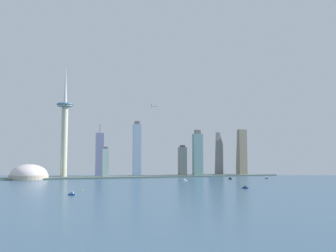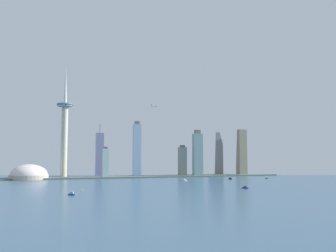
% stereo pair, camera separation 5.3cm
% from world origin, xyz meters
% --- Properties ---
extents(ground_plane, '(6000.00, 6000.00, 0.00)m').
position_xyz_m(ground_plane, '(0.00, 0.00, 0.00)').
color(ground_plane, '#395B77').
extents(waterfront_pier, '(706.63, 68.40, 2.92)m').
position_xyz_m(waterfront_pier, '(0.00, 500.29, 1.46)').
color(waterfront_pier, '#51655E').
rests_on(waterfront_pier, ground).
extents(observation_tower, '(41.14, 41.14, 281.53)m').
position_xyz_m(observation_tower, '(-212.01, 527.30, 129.06)').
color(observation_tower, beige).
rests_on(observation_tower, ground).
extents(stadium_dome, '(85.95, 85.95, 48.09)m').
position_xyz_m(stadium_dome, '(-288.91, 495.53, 9.29)').
color(stadium_dome, '#B5A78F').
rests_on(stadium_dome, ground).
extents(skyscraper_0, '(25.39, 14.11, 122.66)m').
position_xyz_m(skyscraper_0, '(126.97, 489.55, 58.00)').
color(skyscraper_0, gray).
rests_on(skyscraper_0, ground).
extents(skyscraper_1, '(16.26, 15.41, 93.14)m').
position_xyz_m(skyscraper_1, '(142.28, 572.19, 44.17)').
color(skyscraper_1, slate).
rests_on(skyscraper_1, ground).
extents(skyscraper_2, '(16.58, 17.65, 102.48)m').
position_xyz_m(skyscraper_2, '(247.20, 601.36, 48.46)').
color(skyscraper_2, '#ADB8C0').
rests_on(skyscraper_2, ground).
extents(skyscraper_3, '(14.73, 13.08, 75.80)m').
position_xyz_m(skyscraper_3, '(-114.95, 494.51, 36.38)').
color(skyscraper_3, '#A3C2B9').
rests_on(skyscraper_3, ground).
extents(skyscraper_4, '(21.18, 14.10, 149.67)m').
position_xyz_m(skyscraper_4, '(-17.35, 577.51, 72.05)').
color(skyscraper_4, '#8BA9CA').
rests_on(skyscraper_4, ground).
extents(skyscraper_5, '(17.54, 22.47, 82.00)m').
position_xyz_m(skyscraper_5, '(87.99, 500.28, 39.32)').
color(skyscraper_5, gray).
rests_on(skyscraper_5, ground).
extents(skyscraper_6, '(20.43, 13.67, 139.26)m').
position_xyz_m(skyscraper_6, '(-119.97, 571.47, 57.43)').
color(skyscraper_6, slate).
rests_on(skyscraper_6, ground).
extents(skyscraper_7, '(23.40, 22.64, 127.23)m').
position_xyz_m(skyscraper_7, '(264.86, 502.51, 63.61)').
color(skyscraper_7, gray).
rests_on(skyscraper_7, ground).
extents(skyscraper_8, '(21.42, 14.84, 89.33)m').
position_xyz_m(skyscraper_8, '(211.57, 577.34, 44.67)').
color(skyscraper_8, slate).
rests_on(skyscraper_8, ground).
extents(skyscraper_9, '(20.08, 13.43, 119.83)m').
position_xyz_m(skyscraper_9, '(206.71, 526.62, 59.91)').
color(skyscraper_9, slate).
rests_on(skyscraper_9, ground).
extents(skyscraper_10, '(13.32, 17.37, 64.18)m').
position_xyz_m(skyscraper_10, '(287.12, 541.99, 32.09)').
color(skyscraper_10, slate).
rests_on(skyscraper_10, ground).
extents(boat_0, '(9.76, 11.10, 4.02)m').
position_xyz_m(boat_0, '(32.07, 339.48, 1.44)').
color(boat_0, white).
rests_on(boat_0, ground).
extents(boat_1, '(6.70, 2.49, 7.94)m').
position_xyz_m(boat_1, '(244.85, 350.89, 1.49)').
color(boat_1, '#16242D').
rests_on(boat_1, ground).
extents(boat_2, '(9.53, 7.38, 4.68)m').
position_xyz_m(boat_2, '(-211.96, 114.46, 1.69)').
color(boat_2, '#1A508C').
rests_on(boat_2, ground).
extents(boat_3, '(10.38, 17.18, 4.20)m').
position_xyz_m(boat_3, '(151.07, 354.84, 1.51)').
color(boat_3, black).
rests_on(boat_3, ground).
extents(boat_4, '(8.55, 12.25, 10.10)m').
position_xyz_m(boat_4, '(61.76, 132.78, 1.47)').
color(boat_4, navy).
rests_on(boat_4, ground).
extents(channel_buoy_0, '(1.59, 1.59, 2.37)m').
position_xyz_m(channel_buoy_0, '(-114.25, 353.72, 1.18)').
color(channel_buoy_0, '#E54C19').
rests_on(channel_buoy_0, ground).
extents(channel_buoy_1, '(1.36, 1.36, 2.96)m').
position_xyz_m(channel_buoy_1, '(-193.00, 176.37, 1.48)').
color(channel_buoy_1, yellow).
rests_on(channel_buoy_1, ground).
extents(channel_buoy_2, '(1.87, 1.87, 2.35)m').
position_xyz_m(channel_buoy_2, '(62.59, 311.65, 1.18)').
color(channel_buoy_2, green).
rests_on(channel_buoy_2, ground).
extents(airplane, '(19.66, 21.65, 7.13)m').
position_xyz_m(airplane, '(-1.91, 457.96, 176.42)').
color(airplane, silver).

